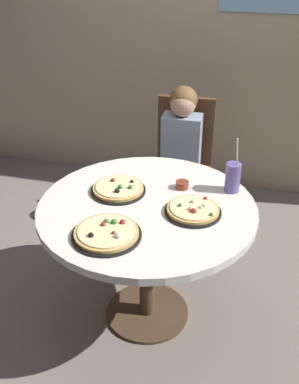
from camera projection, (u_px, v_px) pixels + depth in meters
ground_plane at (147, 313)px, 2.70m from camera, size 8.00×8.00×0.00m
wall_with_window at (206, 6)px, 3.39m from camera, size 5.20×0.14×2.90m
dining_table at (147, 223)px, 2.37m from camera, size 1.11×1.11×0.75m
chair_wooden at (183, 158)px, 3.28m from camera, size 0.42×0.42×0.95m
diner_child at (179, 175)px, 3.15m from camera, size 0.27×0.42×1.08m
pizza_veggie at (118, 189)px, 2.42m from camera, size 0.29×0.29×0.05m
pizza_cheese at (107, 233)px, 2.08m from camera, size 0.32×0.32×0.05m
pizza_pepperoni at (193, 210)px, 2.25m from camera, size 0.28×0.28×0.05m
soda_cup at (233, 177)px, 2.40m from camera, size 0.08×0.08×0.31m
sauce_bowl at (182, 185)px, 2.46m from camera, size 0.07×0.07×0.04m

